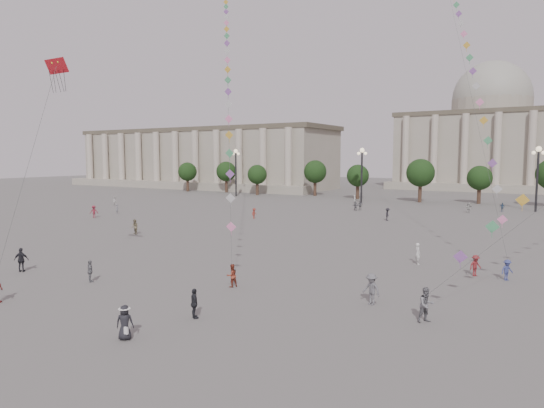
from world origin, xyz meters
The scene contains 31 objects.
ground centered at (0.00, 0.00, 0.00)m, with size 360.00×360.00×0.00m, color #565351.
hall_west centered at (-75.00, 93.89, 8.43)m, with size 84.00×26.22×17.20m.
hall_central centered at (0.00, 129.22, 14.23)m, with size 48.30×34.30×35.50m.
tree_row centered at (0.00, 78.00, 5.39)m, with size 137.12×5.12×8.00m.
lamp_post_far_west centered at (-45.00, 70.00, 7.35)m, with size 2.00×0.90×10.65m.
lamp_post_mid_west centered at (-15.00, 70.00, 7.35)m, with size 2.00×0.90×10.65m.
lamp_post_mid_east centered at (15.00, 70.00, 7.35)m, with size 2.00×0.90×10.65m.
person_crowd_0 centered at (10.31, 67.43, 0.74)m, with size 0.87×0.36×1.48m, color navy.
person_crowd_1 centered at (-52.18, 41.56, 0.81)m, with size 0.79×0.61×1.62m, color silver.
person_crowd_2 centered at (-40.09, 27.29, 0.92)m, with size 1.18×0.68×1.83m, color maroon.
person_crowd_4 centered at (5.84, 62.93, 0.86)m, with size 1.59×0.51×1.72m, color #B0B0AC.
person_crowd_6 centered at (9.29, 8.24, 0.96)m, with size 1.24×0.71×1.92m, color #5D5C61.
person_crowd_8 centered at (13.55, 19.13, 0.80)m, with size 1.04×0.60×1.61m, color maroon.
person_crowd_10 centered at (-15.57, 68.00, 0.81)m, with size 0.59×0.39×1.62m, color silver.
person_crowd_12 centered at (-10.87, 56.61, 0.75)m, with size 1.40×0.44×1.51m, color #5E5D62.
person_crowd_13 centered at (8.76, 20.96, 0.90)m, with size 0.65×0.43×1.79m, color silver.
person_crowd_16 centered at (-10.33, 57.33, 0.81)m, with size 0.95×0.39×1.61m, color #59595E.
person_crowd_17 centered at (-19.51, 38.91, 0.76)m, with size 0.98×0.57×1.52m, color maroon.
person_crowd_18 centered at (-2.18, 46.72, 0.89)m, with size 1.16×0.66×1.79m, color black.
person_crowd_20 centered at (-23.29, 19.60, 0.88)m, with size 0.85×0.67×1.76m, color #776E52.
person_crowd_21 centered at (-40.71, 32.15, 0.81)m, with size 0.59×0.39×1.62m, color slate.
tourist_1 centered at (1.77, 0.68, 0.85)m, with size 0.99×0.41×1.69m, color #222227.
tourist_3 centered at (-9.76, 2.82, 0.80)m, with size 0.94×0.39×1.60m, color slate.
tourist_4 centered at (-16.97, 2.09, 0.94)m, with size 1.11×0.46×1.89m, color black.
kite_flyer_0 centered at (-0.32, 7.08, 0.80)m, with size 0.78×0.60×1.60m, color brown.
kite_flyer_1 centered at (15.73, 18.92, 0.77)m, with size 0.99×0.57×1.54m, color navy.
kite_flyer_2 centered at (12.94, 6.76, 0.97)m, with size 0.94×0.73×1.93m, color slate.
hat_person centered at (0.91, -3.52, 0.90)m, with size 1.01×0.92×1.73m.
dragon_kite centered at (-13.41, 3.37, 14.84)m, with size 2.57×3.70×15.88m.
kite_train_west centered at (-18.10, 30.71, 23.32)m, with size 33.86×44.26×69.43m.
kite_train_mid centered at (7.01, 42.71, 25.64)m, with size 16.95×44.42×65.47m.
Camera 1 is at (19.10, -19.47, 8.98)m, focal length 32.00 mm.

